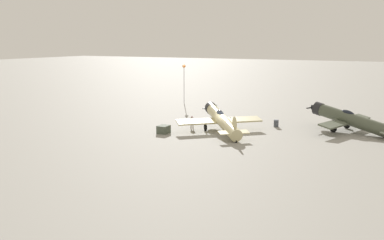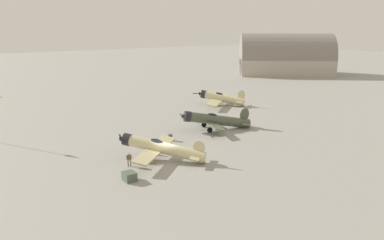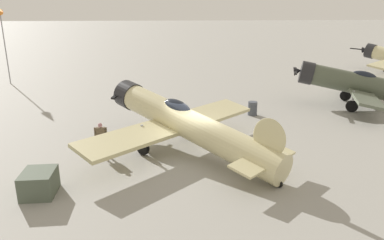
# 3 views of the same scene
# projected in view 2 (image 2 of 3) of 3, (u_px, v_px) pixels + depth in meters

# --- Properties ---
(ground_plane) EXTENTS (400.00, 400.00, 0.00)m
(ground_plane) POSITION_uv_depth(u_px,v_px,m) (165.00, 160.00, 46.05)
(ground_plane) COLOR gray
(airplane_foreground) EXTENTS (9.65, 10.13, 3.04)m
(airplane_foreground) POSITION_uv_depth(u_px,v_px,m) (161.00, 148.00, 45.80)
(airplane_foreground) COLOR beige
(airplane_foreground) RESTS_ON ground_plane
(airplane_mid_apron) EXTENTS (11.13, 9.95, 3.48)m
(airplane_mid_apron) POSITION_uv_depth(u_px,v_px,m) (215.00, 120.00, 59.23)
(airplane_mid_apron) COLOR #4C5442
(airplane_mid_apron) RESTS_ON ground_plane
(airplane_far_line) EXTENTS (11.62, 10.08, 3.37)m
(airplane_far_line) POSITION_uv_depth(u_px,v_px,m) (221.00, 98.00, 77.02)
(airplane_far_line) COLOR beige
(airplane_far_line) RESTS_ON ground_plane
(ground_crew_mechanic) EXTENTS (0.62, 0.24, 1.59)m
(ground_crew_mechanic) POSITION_uv_depth(u_px,v_px,m) (129.00, 158.00, 43.89)
(ground_crew_mechanic) COLOR brown
(ground_crew_mechanic) RESTS_ON ground_plane
(equipment_crate) EXTENTS (1.20, 1.42, 0.94)m
(equipment_crate) POSITION_uv_depth(u_px,v_px,m) (129.00, 176.00, 39.91)
(equipment_crate) COLOR #4C5647
(equipment_crate) RESTS_ON ground_plane
(fuel_drum) EXTENTS (0.64, 0.64, 0.92)m
(fuel_drum) POSITION_uv_depth(u_px,v_px,m) (170.00, 137.00, 53.72)
(fuel_drum) COLOR #474C56
(fuel_drum) RESTS_ON ground_plane
(distant_hangar) EXTENTS (32.80, 30.59, 16.26)m
(distant_hangar) POSITION_uv_depth(u_px,v_px,m) (285.00, 61.00, 124.30)
(distant_hangar) COLOR #ADA393
(distant_hangar) RESTS_ON ground_plane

